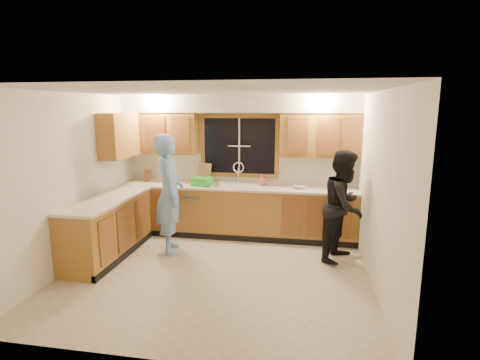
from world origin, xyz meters
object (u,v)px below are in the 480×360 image
at_px(dish_crate, 202,181).
at_px(soap_bottle, 262,179).
at_px(man, 170,194).
at_px(woman, 344,206).
at_px(knife_block, 147,176).
at_px(sink, 237,189).
at_px(stove, 88,240).
at_px(bowl, 299,187).
at_px(dishwasher, 191,211).

relative_size(dish_crate, soap_bottle, 1.54).
xyz_separation_m(man, woman, (2.69, 0.15, -0.11)).
relative_size(woman, dish_crate, 5.36).
bearing_deg(knife_block, sink, -29.47).
bearing_deg(soap_bottle, stove, -138.63).
bearing_deg(sink, soap_bottle, 18.23).
xyz_separation_m(sink, stove, (-1.80, -1.82, -0.41)).
distance_m(dish_crate, bowl, 1.71).
relative_size(man, bowl, 9.35).
relative_size(stove, knife_block, 4.41).
relative_size(sink, stove, 0.96).
height_order(woman, bowl, woman).
bearing_deg(soap_bottle, bowl, -15.40).
height_order(knife_block, soap_bottle, same).
height_order(sink, stove, sink).
distance_m(man, soap_bottle, 1.72).
height_order(sink, woman, woman).
bearing_deg(soap_bottle, dishwasher, -173.00).
distance_m(woman, soap_bottle, 1.64).
bearing_deg(knife_block, woman, -39.13).
bearing_deg(bowl, knife_block, 176.05).
relative_size(dishwasher, woman, 0.49).
relative_size(man, knife_block, 9.30).
distance_m(dishwasher, stove, 2.04).
height_order(dishwasher, dish_crate, dish_crate).
bearing_deg(soap_bottle, sink, -161.77).
relative_size(sink, knife_block, 4.22).
distance_m(stove, soap_bottle, 3.03).
height_order(stove, man, man).
bearing_deg(dish_crate, knife_block, 168.21).
xyz_separation_m(sink, soap_bottle, (0.43, 0.14, 0.16)).
distance_m(man, woman, 2.70).
relative_size(stove, woman, 0.54).
height_order(dish_crate, soap_bottle, soap_bottle).
xyz_separation_m(soap_bottle, bowl, (0.67, -0.18, -0.08)).
height_order(sink, knife_block, sink).
bearing_deg(dishwasher, knife_block, 169.21).
xyz_separation_m(man, soap_bottle, (1.34, 1.07, 0.07)).
distance_m(man, dish_crate, 0.90).
relative_size(sink, man, 0.45).
bearing_deg(man, sink, -67.49).
xyz_separation_m(stove, woman, (3.59, 1.05, 0.39)).
height_order(dishwasher, stove, stove).
bearing_deg(woman, dish_crate, 99.20).
height_order(dishwasher, bowl, bowl).
xyz_separation_m(stove, knife_block, (0.05, 1.98, 0.57)).
relative_size(soap_bottle, bowl, 1.00).
bearing_deg(knife_block, bowl, -28.31).
bearing_deg(sink, dishwasher, -179.01).
xyz_separation_m(man, bowl, (2.01, 0.89, -0.00)).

